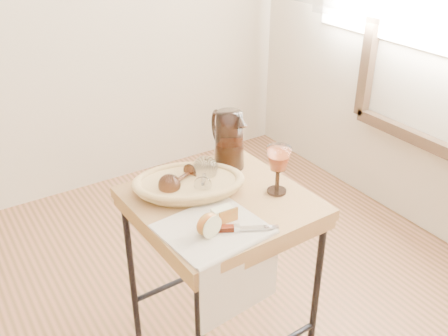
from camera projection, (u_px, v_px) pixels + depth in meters
side_table at (221, 279)px, 1.78m from camera, size 0.55×0.55×0.68m
tea_towel at (212, 229)px, 1.46m from camera, size 0.31×0.28×0.01m
bread_basket at (189, 185)px, 1.64m from camera, size 0.39×0.34×0.05m
goblet_lying_a at (179, 179)px, 1.62m from camera, size 0.14×0.11×0.07m
goblet_lying_b at (204, 175)px, 1.63m from camera, size 0.15×0.17×0.09m
pitcher at (229, 140)px, 1.75m from camera, size 0.20×0.26×0.25m
wine_goblet at (278, 170)px, 1.61m from camera, size 0.08×0.08×0.16m
apple_half at (207, 224)px, 1.42m from camera, size 0.08×0.05×0.07m
apple_wedge at (222, 214)px, 1.48m from camera, size 0.06×0.04×0.04m
table_knife at (239, 228)px, 1.45m from camera, size 0.19×0.12×0.02m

